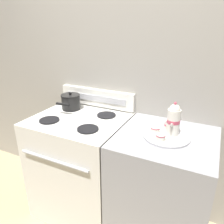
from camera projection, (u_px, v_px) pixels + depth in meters
ground_plane at (115, 217)px, 2.04m from camera, size 6.00×6.00×0.00m
wall_back at (134, 94)px, 1.93m from camera, size 6.00×0.05×2.20m
stove at (82, 165)px, 2.01m from camera, size 0.77×0.70×0.95m
control_panel at (97, 98)px, 2.06m from camera, size 0.76×0.05×0.16m
side_counter at (161, 190)px, 1.71m from camera, size 0.69×0.67×0.94m
saucepan at (71, 101)px, 2.01m from camera, size 0.17×0.25×0.16m
serving_tray at (166, 136)px, 1.52m from camera, size 0.32×0.32×0.01m
teapot at (173, 120)px, 1.50m from camera, size 0.09×0.15×0.24m
teacup_left at (155, 130)px, 1.55m from camera, size 0.10×0.10×0.04m
teacup_right at (160, 138)px, 1.44m from camera, size 0.10×0.10×0.04m
creamer_jug at (169, 125)px, 1.60m from camera, size 0.06×0.06×0.07m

